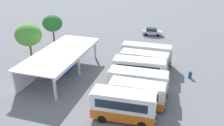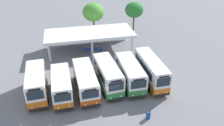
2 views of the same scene
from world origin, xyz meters
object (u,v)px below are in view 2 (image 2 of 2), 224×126
Objects in this scene: city_bus_far_end_green at (151,69)px; waiting_chair_fifth_seat at (98,49)px; waiting_chair_middle_seat at (91,50)px; city_bus_middle_cream at (85,80)px; waiting_chair_second_from_end at (88,50)px; litter_bin_apron at (148,115)px; waiting_chair_end_by_column at (84,50)px; city_bus_second_in_row at (62,85)px; city_bus_nearest_orange at (36,83)px; waiting_chair_far_end_seat at (102,49)px; city_bus_fifth_blue at (130,73)px; city_bus_fourth_amber at (108,74)px; waiting_chair_fourth_seat at (95,49)px.

city_bus_far_end_green is 9.37× the size of waiting_chair_fifth_seat.
waiting_chair_middle_seat and waiting_chair_fifth_seat have the same top height.
city_bus_middle_cream reaches higher than waiting_chair_second_from_end.
waiting_chair_fifth_seat is at bearing 98.36° from litter_bin_apron.
waiting_chair_end_by_column is 0.96× the size of litter_bin_apron.
waiting_chair_middle_seat is at bearing 4.15° from waiting_chair_second_from_end.
city_bus_middle_cream reaches higher than litter_bin_apron.
city_bus_second_in_row is at bearing -114.51° from waiting_chair_middle_seat.
city_bus_nearest_orange is 13.47m from waiting_chair_middle_seat.
city_bus_far_end_green is at bearing -53.74° from waiting_chair_end_by_column.
city_bus_far_end_green is 9.37× the size of waiting_chair_far_end_seat.
waiting_chair_fifth_seat is (-2.46, 10.74, -1.26)m from city_bus_fifth_blue.
city_bus_far_end_green is 7.58m from litter_bin_apron.
waiting_chair_middle_seat is at bearing 93.85° from city_bus_fourth_amber.
city_bus_fourth_amber is at bearing -89.45° from waiting_chair_fourth_seat.
waiting_chair_fifth_seat is 0.96× the size of litter_bin_apron.
waiting_chair_fourth_seat is 1.00× the size of waiting_chair_fifth_seat.
litter_bin_apron is at bearing -83.59° from waiting_chair_far_end_seat.
waiting_chair_far_end_seat is at bearing -0.09° from waiting_chair_second_from_end.
city_bus_middle_cream reaches higher than waiting_chair_end_by_column.
waiting_chair_end_by_column is at bearing 177.85° from waiting_chair_fifth_seat.
city_bus_fourth_amber is at bearing 179.39° from city_bus_far_end_green.
waiting_chair_far_end_seat is (1.83, -0.05, 0.00)m from waiting_chair_middle_seat.
city_bus_middle_cream reaches higher than waiting_chair_middle_seat.
city_bus_middle_cream is 8.54× the size of litter_bin_apron.
waiting_chair_end_by_column and waiting_chair_fourth_seat have the same top height.
waiting_chair_fourth_seat is at bearing 50.45° from city_bus_nearest_orange.
waiting_chair_second_from_end is at bearing 111.82° from city_bus_fifth_blue.
waiting_chair_end_by_column is (4.00, 11.53, -1.15)m from city_bus_second_in_row.
waiting_chair_second_from_end and waiting_chair_far_end_seat have the same top height.
waiting_chair_fourth_seat is (8.80, 10.65, -1.34)m from city_bus_nearest_orange.
city_bus_far_end_green is 9.37× the size of waiting_chair_second_from_end.
waiting_chair_fifth_seat is at bearing -2.15° from waiting_chair_end_by_column.
waiting_chair_middle_seat is 0.61m from waiting_chair_fourth_seat.
city_bus_far_end_green is 9.37× the size of waiting_chair_end_by_column.
city_bus_fourth_amber is at bearing 8.29° from city_bus_second_in_row.
waiting_chair_end_by_column is 2.44m from waiting_chair_fifth_seat.
waiting_chair_second_from_end is 18.03m from litter_bin_apron.
city_bus_fourth_amber reaches higher than waiting_chair_fourth_seat.
city_bus_far_end_green reaches higher than city_bus_middle_cream.
litter_bin_apron is at bearing -47.21° from city_bus_middle_cream.
waiting_chair_end_by_column is at bearing 126.26° from city_bus_far_end_green.
waiting_chair_middle_seat is at bearing 179.19° from waiting_chair_fifth_seat.
waiting_chair_fourth_seat is (5.83, 11.50, -1.15)m from city_bus_second_in_row.
city_bus_middle_cream is 8.94× the size of waiting_chair_middle_seat.
city_bus_second_in_row is at bearing -176.14° from city_bus_far_end_green.
city_bus_middle_cream is at bearing 8.76° from city_bus_second_in_row.
waiting_chair_end_by_column is at bearing 176.51° from waiting_chair_middle_seat.
waiting_chair_second_from_end is 1.00× the size of waiting_chair_middle_seat.
city_bus_second_in_row is 12.64m from waiting_chair_middle_seat.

